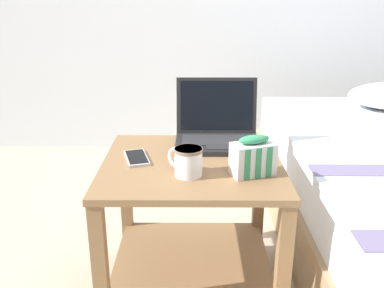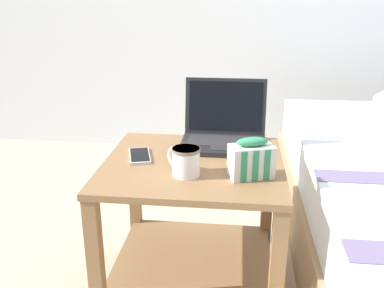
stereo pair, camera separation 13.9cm
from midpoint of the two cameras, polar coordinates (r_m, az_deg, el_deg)
name	(u,v)px [view 2 (the right image)]	position (r m, az deg, el deg)	size (l,w,h in m)	color
bedside_table	(193,211)	(1.54, 2.80, -8.98)	(0.61, 0.57, 0.53)	olive
laptop	(224,132)	(1.63, 6.74, 1.61)	(0.32, 0.26, 0.23)	black
mug_front_left	(185,160)	(1.34, 2.08, -2.20)	(0.11, 0.10, 0.09)	white
snack_bag	(251,159)	(1.34, 10.89, -2.10)	(0.15, 0.11, 0.13)	silver
cell_phone	(140,156)	(1.50, -4.38, -1.61)	(0.11, 0.16, 0.01)	#B7BABC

